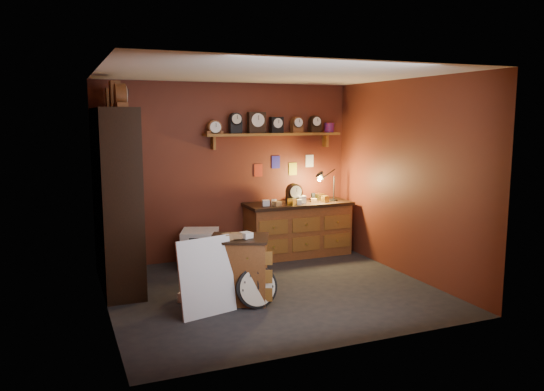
{
  "coord_description": "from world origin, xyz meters",
  "views": [
    {
      "loc": [
        -2.46,
        -6.0,
        2.19
      ],
      "look_at": [
        0.14,
        0.35,
        1.17
      ],
      "focal_mm": 35.0,
      "sensor_mm": 36.0,
      "label": 1
    }
  ],
  "objects": [
    {
      "name": "floor",
      "position": [
        0.0,
        0.0,
        0.0
      ],
      "size": [
        4.0,
        4.0,
        0.0
      ],
      "primitive_type": "plane",
      "color": "black",
      "rests_on": "ground"
    },
    {
      "name": "floor_box_b",
      "position": [
        -1.07,
        0.05,
        0.06
      ],
      "size": [
        0.28,
        0.29,
        0.11
      ],
      "primitive_type": "cube",
      "rotation": [
        0.0,
        0.0,
        -0.63
      ],
      "color": "white",
      "rests_on": "ground"
    },
    {
      "name": "floor_box_a",
      "position": [
        -1.65,
        0.78,
        0.08
      ],
      "size": [
        0.32,
        0.29,
        0.16
      ],
      "primitive_type": "cube",
      "rotation": [
        0.0,
        0.0,
        0.35
      ],
      "color": "olive",
      "rests_on": "ground"
    },
    {
      "name": "white_panel",
      "position": [
        -0.97,
        -0.47,
        0.0
      ],
      "size": [
        0.69,
        0.34,
        0.88
      ],
      "primitive_type": "cube",
      "rotation": [
        -0.17,
        0.0,
        0.24
      ],
      "color": "silver",
      "rests_on": "ground"
    },
    {
      "name": "floor_box_c",
      "position": [
        -0.77,
        0.02,
        0.08
      ],
      "size": [
        0.23,
        0.2,
        0.17
      ],
      "primitive_type": "cube",
      "rotation": [
        0.0,
        0.0,
        -0.04
      ],
      "color": "olive",
      "rests_on": "ground"
    },
    {
      "name": "big_round_clock",
      "position": [
        -0.39,
        -0.48,
        0.24
      ],
      "size": [
        0.49,
        0.16,
        0.49
      ],
      "color": "black",
      "rests_on": "ground"
    },
    {
      "name": "shelving_unit",
      "position": [
        -1.79,
        0.98,
        1.25
      ],
      "size": [
        0.47,
        1.6,
        2.58
      ],
      "color": "black",
      "rests_on": "ground"
    },
    {
      "name": "workbench",
      "position": [
        1.05,
        1.47,
        0.47
      ],
      "size": [
        1.69,
        0.66,
        1.36
      ],
      "color": "brown",
      "rests_on": "ground"
    },
    {
      "name": "low_cabinet",
      "position": [
        -0.49,
        -0.19,
        0.42
      ],
      "size": [
        0.86,
        0.8,
        0.87
      ],
      "rotation": [
        0.0,
        0.0,
        -0.42
      ],
      "color": "brown",
      "rests_on": "ground"
    },
    {
      "name": "room_shell",
      "position": [
        0.04,
        0.11,
        1.72
      ],
      "size": [
        4.02,
        3.62,
        2.71
      ],
      "color": "#5E2516",
      "rests_on": "ground"
    },
    {
      "name": "mini_fridge",
      "position": [
        -0.56,
        1.39,
        0.27
      ],
      "size": [
        0.67,
        0.69,
        0.55
      ],
      "rotation": [
        0.0,
        0.0,
        -0.35
      ],
      "color": "silver",
      "rests_on": "ground"
    }
  ]
}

